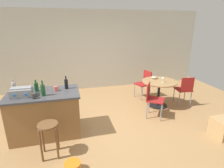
# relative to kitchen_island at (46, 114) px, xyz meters

# --- Properties ---
(ground_plane) EXTENTS (8.80, 8.80, 0.00)m
(ground_plane) POSITION_rel_kitchen_island_xyz_m (1.36, -0.02, -0.47)
(ground_plane) COLOR #A37A4C
(back_wall) EXTENTS (8.00, 0.10, 2.70)m
(back_wall) POSITION_rel_kitchen_island_xyz_m (1.36, 2.71, 0.88)
(back_wall) COLOR beige
(back_wall) RESTS_ON ground_plane
(kitchen_island) EXTENTS (1.40, 0.81, 0.93)m
(kitchen_island) POSITION_rel_kitchen_island_xyz_m (0.00, 0.00, 0.00)
(kitchen_island) COLOR olive
(kitchen_island) RESTS_ON ground_plane
(wooden_stool) EXTENTS (0.34, 0.34, 0.63)m
(wooden_stool) POSITION_rel_kitchen_island_xyz_m (0.11, -0.73, 0.00)
(wooden_stool) COLOR brown
(wooden_stool) RESTS_ON ground_plane
(dining_table) EXTENTS (0.95, 0.95, 0.74)m
(dining_table) POSITION_rel_kitchen_island_xyz_m (2.94, 0.67, 0.10)
(dining_table) COLOR black
(dining_table) RESTS_ON ground_plane
(folding_chair_near) EXTENTS (0.49, 0.49, 0.85)m
(folding_chair_near) POSITION_rel_kitchen_island_xyz_m (2.81, 1.38, 0.03)
(folding_chair_near) COLOR maroon
(folding_chair_near) RESTS_ON ground_plane
(folding_chair_far) EXTENTS (0.56, 0.56, 0.87)m
(folding_chair_far) POSITION_rel_kitchen_island_xyz_m (2.48, 0.14, 0.05)
(folding_chair_far) COLOR maroon
(folding_chair_far) RESTS_ON ground_plane
(folding_chair_left) EXTENTS (0.45, 0.45, 0.87)m
(folding_chair_left) POSITION_rel_kitchen_island_xyz_m (3.64, 0.51, 0.05)
(folding_chair_left) COLOR maroon
(folding_chair_left) RESTS_ON ground_plane
(toolbox) EXTENTS (0.38, 0.27, 0.18)m
(toolbox) POSITION_rel_kitchen_island_xyz_m (-0.36, -0.09, 0.55)
(toolbox) COLOR gray
(toolbox) RESTS_ON kitchen_island
(bottle_0) EXTENTS (0.08, 0.08, 0.30)m
(bottle_0) POSITION_rel_kitchen_island_xyz_m (0.03, -0.15, 0.58)
(bottle_0) COLOR #194C23
(bottle_0) RESTS_ON kitchen_island
(bottle_1) EXTENTS (0.07, 0.07, 0.28)m
(bottle_1) POSITION_rel_kitchen_island_xyz_m (0.46, 0.14, 0.57)
(bottle_1) COLOR black
(bottle_1) RESTS_ON kitchen_island
(bottle_2) EXTENTS (0.08, 0.08, 0.24)m
(bottle_2) POSITION_rel_kitchen_island_xyz_m (-0.13, 0.13, 0.56)
(bottle_2) COLOR #194C23
(bottle_2) RESTS_ON kitchen_island
(bottle_3) EXTENTS (0.08, 0.08, 0.27)m
(bottle_3) POSITION_rel_kitchen_island_xyz_m (-0.56, 0.21, 0.56)
(bottle_3) COLOR #B7B2AD
(bottle_3) RESTS_ON kitchen_island
(cup_0) EXTENTS (0.11, 0.07, 0.10)m
(cup_0) POSITION_rel_kitchen_island_xyz_m (-0.13, -0.26, 0.51)
(cup_0) COLOR #383838
(cup_0) RESTS_ON kitchen_island
(cup_1) EXTENTS (0.11, 0.08, 0.10)m
(cup_1) POSITION_rel_kitchen_island_xyz_m (0.25, 0.06, 0.51)
(cup_1) COLOR #DB6651
(cup_1) RESTS_ON kitchen_island
(wine_glass) EXTENTS (0.07, 0.07, 0.14)m
(wine_glass) POSITION_rel_kitchen_island_xyz_m (2.96, 0.55, 0.38)
(wine_glass) COLOR silver
(wine_glass) RESTS_ON dining_table
(serving_bowl) EXTENTS (0.18, 0.18, 0.07)m
(serving_bowl) POSITION_rel_kitchen_island_xyz_m (2.90, 0.93, 0.31)
(serving_bowl) COLOR tan
(serving_bowl) RESTS_ON dining_table
(cardboard_box) EXTENTS (0.39, 0.41, 0.39)m
(cardboard_box) POSITION_rel_kitchen_island_xyz_m (3.51, -1.00, -0.27)
(cardboard_box) COLOR tan
(cardboard_box) RESTS_ON ground_plane
(plastic_bucket) EXTENTS (0.26, 0.26, 0.18)m
(plastic_bucket) POSITION_rel_kitchen_island_xyz_m (0.47, -1.22, -0.37)
(plastic_bucket) COLOR orange
(plastic_bucket) RESTS_ON ground_plane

